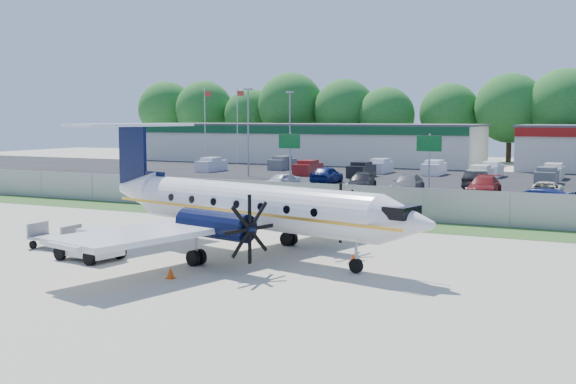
% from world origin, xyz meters
% --- Properties ---
extents(ground, '(170.00, 170.00, 0.00)m').
position_xyz_m(ground, '(0.00, 0.00, 0.00)').
color(ground, '#B3AD98').
rests_on(ground, ground).
extents(grass_verge, '(170.00, 4.00, 0.02)m').
position_xyz_m(grass_verge, '(0.00, 12.00, 0.01)').
color(grass_verge, '#2D561E').
rests_on(grass_verge, ground).
extents(access_road, '(170.00, 8.00, 0.02)m').
position_xyz_m(access_road, '(0.00, 19.00, 0.01)').
color(access_road, black).
rests_on(access_road, ground).
extents(parking_lot, '(170.00, 32.00, 0.02)m').
position_xyz_m(parking_lot, '(0.00, 40.00, 0.01)').
color(parking_lot, black).
rests_on(parking_lot, ground).
extents(perimeter_fence, '(120.00, 0.06, 1.99)m').
position_xyz_m(perimeter_fence, '(0.00, 14.00, 1.00)').
color(perimeter_fence, gray).
rests_on(perimeter_fence, ground).
extents(building_west, '(46.40, 12.40, 5.24)m').
position_xyz_m(building_west, '(-24.00, 61.98, 2.63)').
color(building_west, silver).
rests_on(building_west, ground).
extents(sign_left, '(1.80, 0.26, 5.00)m').
position_xyz_m(sign_left, '(-8.00, 22.91, 3.61)').
color(sign_left, gray).
rests_on(sign_left, ground).
extents(sign_mid, '(1.80, 0.26, 5.00)m').
position_xyz_m(sign_mid, '(3.00, 22.91, 3.61)').
color(sign_mid, gray).
rests_on(sign_mid, ground).
extents(flagpole_west, '(1.06, 0.12, 10.00)m').
position_xyz_m(flagpole_west, '(-35.92, 55.00, 5.64)').
color(flagpole_west, silver).
rests_on(flagpole_west, ground).
extents(flagpole_east, '(1.06, 0.12, 10.00)m').
position_xyz_m(flagpole_east, '(-30.92, 55.00, 5.64)').
color(flagpole_east, silver).
rests_on(flagpole_east, ground).
extents(light_pole_nw, '(0.90, 0.35, 9.09)m').
position_xyz_m(light_pole_nw, '(-20.00, 38.00, 5.23)').
color(light_pole_nw, gray).
rests_on(light_pole_nw, ground).
extents(light_pole_sw, '(0.90, 0.35, 9.09)m').
position_xyz_m(light_pole_sw, '(-20.00, 48.00, 5.23)').
color(light_pole_sw, gray).
rests_on(light_pole_sw, ground).
extents(tree_line, '(112.00, 6.00, 14.00)m').
position_xyz_m(tree_line, '(0.00, 74.00, 0.00)').
color(tree_line, '#1C5F1C').
rests_on(tree_line, ground).
extents(aircraft, '(19.19, 18.77, 5.86)m').
position_xyz_m(aircraft, '(0.67, 0.43, 2.26)').
color(aircraft, silver).
rests_on(aircraft, ground).
extents(pushback_tug, '(2.89, 2.27, 1.44)m').
position_xyz_m(pushback_tug, '(-4.91, -3.48, 0.69)').
color(pushback_tug, silver).
rests_on(pushback_tug, ground).
extents(baggage_cart_near, '(2.22, 1.37, 1.16)m').
position_xyz_m(baggage_cart_near, '(-8.40, -2.05, 0.54)').
color(baggage_cart_near, gray).
rests_on(baggage_cart_near, ground).
extents(cone_nose, '(0.34, 0.34, 0.49)m').
position_xyz_m(cone_nose, '(5.68, 0.54, 0.23)').
color(cone_nose, '#D64406').
rests_on(cone_nose, ground).
extents(cone_port_wing, '(0.32, 0.32, 0.46)m').
position_xyz_m(cone_port_wing, '(0.27, -5.00, 0.22)').
color(cone_port_wing, '#D64406').
rests_on(cone_port_wing, ground).
extents(cone_starboard_wing, '(0.43, 0.43, 0.61)m').
position_xyz_m(cone_starboard_wing, '(-2.22, 15.36, 0.29)').
color(cone_starboard_wing, '#D64406').
rests_on(cone_starboard_wing, ground).
extents(road_car_west, '(4.42, 2.29, 1.44)m').
position_xyz_m(road_car_west, '(-16.06, 18.36, 0.00)').
color(road_car_west, black).
rests_on(road_car_west, ground).
extents(road_car_mid, '(5.96, 3.95, 1.61)m').
position_xyz_m(road_car_mid, '(10.49, 21.33, 0.00)').
color(road_car_mid, navy).
rests_on(road_car_mid, ground).
extents(parked_car_a, '(2.46, 4.16, 1.33)m').
position_xyz_m(parked_car_a, '(-11.37, 28.24, 0.00)').
color(parked_car_a, silver).
rests_on(parked_car_a, ground).
extents(parked_car_b, '(3.03, 5.38, 1.47)m').
position_xyz_m(parked_car_b, '(-4.32, 29.15, 0.00)').
color(parked_car_b, black).
rests_on(parked_car_b, ground).
extents(parked_car_c, '(2.41, 5.25, 1.49)m').
position_xyz_m(parked_car_c, '(-0.37, 29.16, 0.00)').
color(parked_car_c, '#595B5E').
rests_on(parked_car_c, ground).
extents(parked_car_d, '(2.32, 5.42, 1.56)m').
position_xyz_m(parked_car_d, '(5.66, 29.59, 0.00)').
color(parked_car_d, maroon).
rests_on(parked_car_d, ground).
extents(parked_car_e, '(2.30, 4.96, 1.38)m').
position_xyz_m(parked_car_e, '(10.30, 28.65, 0.00)').
color(parked_car_e, beige).
rests_on(parked_car_e, ground).
extents(parked_car_f, '(1.98, 4.76, 1.61)m').
position_xyz_m(parked_car_f, '(-9.60, 34.24, 0.00)').
color(parked_car_f, navy).
rests_on(parked_car_f, ground).
extents(parked_car_g, '(1.64, 4.67, 1.54)m').
position_xyz_m(parked_car_g, '(4.02, 35.07, 0.00)').
color(parked_car_g, black).
rests_on(parked_car_g, ground).
extents(far_parking_rows, '(56.00, 10.00, 1.60)m').
position_xyz_m(far_parking_rows, '(0.00, 45.00, 0.00)').
color(far_parking_rows, gray).
rests_on(far_parking_rows, ground).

